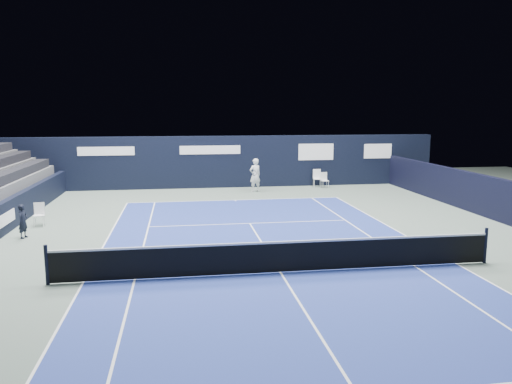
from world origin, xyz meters
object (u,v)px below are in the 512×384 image
line_judge_chair (39,213)px  tennis_player (255,175)px  folding_chair_back_b (317,177)px  tennis_net (281,256)px  folding_chair_back_a (324,177)px

line_judge_chair → tennis_player: (9.95, 7.12, 0.43)m
folding_chair_back_b → tennis_net: 16.69m
folding_chair_back_b → tennis_player: size_ratio=0.56×
tennis_net → tennis_player: 14.56m
folding_chair_back_a → tennis_net: tennis_net is taller
line_judge_chair → tennis_player: size_ratio=0.49×
tennis_player → folding_chair_back_b: bearing=17.6°
folding_chair_back_b → tennis_player: (-4.03, -1.28, 0.35)m
folding_chair_back_a → folding_chair_back_b: size_ratio=0.87×
line_judge_chair → tennis_net: (8.50, -7.37, -0.02)m
folding_chair_back_b → tennis_net: bearing=-102.4°
folding_chair_back_a → line_judge_chair: 16.40m
tennis_net → tennis_player: (1.45, 14.48, 0.45)m
folding_chair_back_a → tennis_player: 4.46m
folding_chair_back_b → line_judge_chair: bearing=-142.2°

